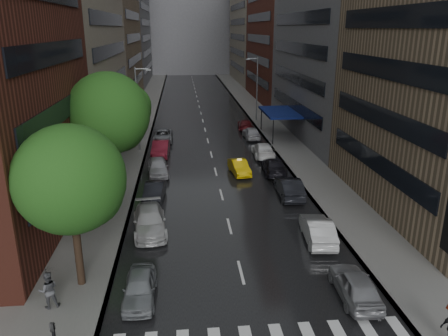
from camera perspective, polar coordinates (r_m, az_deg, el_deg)
The scene contains 17 objects.
ground at distance 21.89m, azimuth 3.72°, elevation -18.87°, with size 220.00×220.00×0.00m, color gray.
road at distance 68.61m, azimuth -2.96°, elevation 6.86°, with size 14.00×140.00×0.01m, color black.
sidewalk_left at distance 68.79m, azimuth -10.52°, elevation 6.67°, with size 4.00×140.00×0.15m, color gray.
sidewalk_right at distance 69.58m, azimuth 4.52°, elevation 7.04°, with size 4.00×140.00×0.15m, color gray.
buildings_left at distance 77.06m, azimuth -15.40°, elevation 19.44°, with size 8.00×108.00×38.00m.
buildings_right at distance 76.18m, azimuth 8.60°, elevation 19.15°, with size 8.05×109.10×36.00m.
building_far at distance 135.35m, azimuth -4.54°, elevation 19.05°, with size 40.00×14.00×32.00m, color slate.
tree_near at distance 22.68m, azimuth -19.47°, elevation -1.43°, with size 5.48×5.48×8.74m.
tree_mid at distance 34.53m, azimuth -14.86°, elevation 6.90°, with size 6.29×6.29×10.02m.
tree_far at distance 49.63m, azimuth -12.05°, elevation 7.95°, with size 4.47×4.47×7.12m.
taxi at distance 40.75m, azimuth 2.01°, elevation 0.12°, with size 1.40×4.02×1.32m, color #E7B90C.
parked_cars_left at distance 39.16m, azimuth -8.75°, elevation -0.72°, with size 2.63×36.70×1.61m.
parked_cars_right at distance 41.04m, azimuth 6.55°, elevation 0.26°, with size 2.40×43.36×1.59m.
ped_black_umbrella at distance 23.15m, azimuth -22.06°, elevation -13.96°, with size 1.09×0.98×2.09m.
street_lamp_left at distance 48.22m, azimuth -11.17°, elevation 7.76°, with size 1.74×0.22×9.00m.
street_lamp_right at distance 63.74m, azimuth 4.26°, elevation 10.44°, with size 1.74×0.22×9.00m.
awning at distance 54.56m, azimuth 7.31°, elevation 7.22°, with size 4.00×8.00×3.12m.
Camera 1 is at (-3.04, -17.29, 13.08)m, focal length 35.00 mm.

